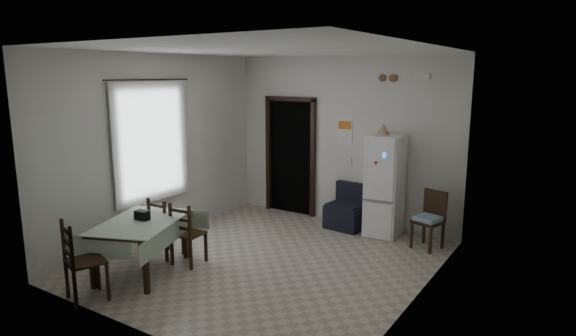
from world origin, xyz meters
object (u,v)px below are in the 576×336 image
(fridge, at_px, (385,186))
(dining_table, at_px, (143,247))
(navy_seat, at_px, (347,207))
(dining_chair_near_head, at_px, (85,260))
(dining_chair_far_left, at_px, (166,226))
(corner_chair, at_px, (428,220))
(dining_chair_far_right, at_px, (188,233))

(fridge, height_order, dining_table, fridge)
(navy_seat, distance_m, dining_chair_near_head, 4.26)
(dining_table, distance_m, dining_chair_far_left, 0.62)
(navy_seat, bearing_deg, dining_chair_far_left, -116.69)
(corner_chair, height_order, dining_chair_near_head, dining_chair_near_head)
(fridge, bearing_deg, dining_table, -125.74)
(corner_chair, distance_m, dining_table, 4.10)
(corner_chair, bearing_deg, dining_chair_far_left, -126.77)
(fridge, bearing_deg, dining_chair_near_head, -118.67)
(fridge, relative_size, navy_seat, 2.19)
(dining_chair_far_left, distance_m, dining_chair_near_head, 1.50)
(corner_chair, xyz_separation_m, dining_chair_far_right, (-2.59, -2.36, 0.01))
(navy_seat, height_order, dining_chair_near_head, dining_chair_near_head)
(dining_table, height_order, dining_chair_far_right, dining_chair_far_right)
(dining_table, bearing_deg, dining_chair_near_head, -106.43)
(dining_table, bearing_deg, navy_seat, 44.08)
(corner_chair, bearing_deg, navy_seat, -173.09)
(navy_seat, distance_m, dining_chair_far_left, 3.03)
(navy_seat, relative_size, corner_chair, 0.85)
(dining_table, height_order, dining_chair_far_left, dining_chair_far_left)
(navy_seat, height_order, corner_chair, corner_chair)
(dining_table, distance_m, dining_chair_far_right, 0.63)
(dining_chair_far_left, bearing_deg, corner_chair, -142.75)
(fridge, distance_m, dining_chair_far_right, 3.18)
(navy_seat, bearing_deg, dining_table, -108.92)
(navy_seat, relative_size, dining_chair_near_head, 0.77)
(dining_table, distance_m, dining_chair_near_head, 0.90)
(fridge, distance_m, corner_chair, 0.91)
(dining_chair_far_left, relative_size, dining_chair_near_head, 0.91)
(dining_chair_far_left, height_order, dining_chair_near_head, dining_chair_near_head)
(navy_seat, height_order, dining_table, navy_seat)
(fridge, height_order, corner_chair, fridge)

